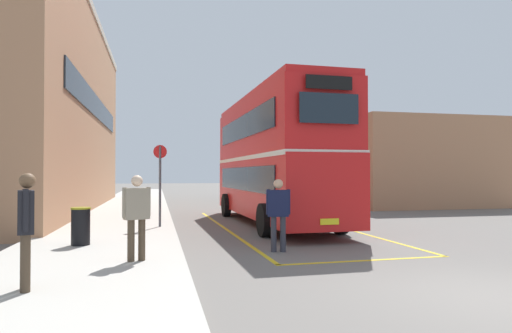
# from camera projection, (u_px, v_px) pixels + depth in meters

# --- Properties ---
(ground_plane) EXTENTS (135.60, 135.60, 0.00)m
(ground_plane) POSITION_uv_depth(u_px,v_px,m) (268.00, 214.00, 20.72)
(ground_plane) COLOR #66605B
(sidewalk_left) EXTENTS (4.00, 57.60, 0.14)m
(sidewalk_left) POSITION_uv_depth(u_px,v_px,m) (127.00, 211.00, 21.64)
(sidewalk_left) COLOR #B2ADA3
(sidewalk_left) RESTS_ON ground
(brick_building_left) EXTENTS (5.26, 21.73, 9.96)m
(brick_building_left) POSITION_uv_depth(u_px,v_px,m) (42.00, 112.00, 22.11)
(brick_building_left) COLOR #AD7A56
(brick_building_left) RESTS_ON ground
(depot_building_right) EXTENTS (8.61, 14.83, 5.03)m
(depot_building_right) POSITION_uv_depth(u_px,v_px,m) (378.00, 164.00, 30.37)
(depot_building_right) COLOR #AD7A56
(depot_building_right) RESTS_ON ground
(double_decker_bus) EXTENTS (2.91, 10.52, 4.75)m
(double_decker_bus) POSITION_uv_depth(u_px,v_px,m) (273.00, 157.00, 16.65)
(double_decker_bus) COLOR black
(double_decker_bus) RESTS_ON ground
(single_deck_bus) EXTENTS (2.90, 9.74, 3.02)m
(single_deck_bus) POSITION_uv_depth(u_px,v_px,m) (276.00, 177.00, 33.80)
(single_deck_bus) COLOR black
(single_deck_bus) RESTS_ON ground
(pedestrian_boarding) EXTENTS (0.58, 0.31, 1.75)m
(pedestrian_boarding) POSITION_uv_depth(u_px,v_px,m) (278.00, 209.00, 10.67)
(pedestrian_boarding) COLOR #2D2D38
(pedestrian_boarding) RESTS_ON ground
(pedestrian_waiting_near) EXTENTS (0.54, 0.38, 1.71)m
(pedestrian_waiting_near) POSITION_uv_depth(u_px,v_px,m) (137.00, 211.00, 8.84)
(pedestrian_waiting_near) COLOR #473828
(pedestrian_waiting_near) RESTS_ON sidewalk_left
(pedestrian_waiting_far) EXTENTS (0.35, 0.57, 1.75)m
(pedestrian_waiting_far) POSITION_uv_depth(u_px,v_px,m) (26.00, 222.00, 6.62)
(pedestrian_waiting_far) COLOR #473828
(pedestrian_waiting_far) RESTS_ON sidewalk_left
(litter_bin) EXTENTS (0.47, 0.47, 0.92)m
(litter_bin) POSITION_uv_depth(u_px,v_px,m) (81.00, 226.00, 10.81)
(litter_bin) COLOR black
(litter_bin) RESTS_ON sidewalk_left
(bus_stop_sign) EXTENTS (0.44, 0.08, 2.69)m
(bus_stop_sign) POSITION_uv_depth(u_px,v_px,m) (160.00, 177.00, 14.62)
(bus_stop_sign) COLOR #4C4C51
(bus_stop_sign) RESTS_ON sidewalk_left
(bay_marking_yellow) EXTENTS (4.39, 12.55, 0.01)m
(bay_marking_yellow) POSITION_uv_depth(u_px,v_px,m) (289.00, 230.00, 14.75)
(bay_marking_yellow) COLOR gold
(bay_marking_yellow) RESTS_ON ground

